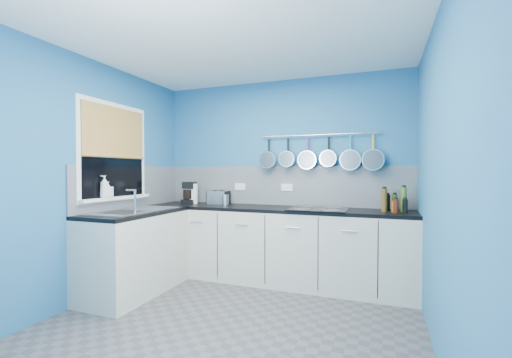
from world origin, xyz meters
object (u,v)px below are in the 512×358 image
Objects in this scene: paper_towel at (193,194)px; hob at (319,209)px; soap_bottle_a at (105,187)px; canister at (225,200)px; coffee_maker at (189,193)px; soap_bottle_b at (108,190)px; toaster at (218,197)px.

hob is (1.71, -0.12, -0.13)m from paper_towel.
soap_bottle_a is 1.82× the size of canister.
canister is at bearing -10.12° from coffee_maker.
coffee_maker is at bearing 177.15° from hob.
canister is (0.53, 0.03, -0.08)m from coffee_maker.
soap_bottle_b reaches higher than paper_towel.
paper_towel is 0.41× the size of hob.
hob is at bearing -3.89° from paper_towel.
soap_bottle_a reaches higher than soap_bottle_b.
coffee_maker is 0.54m from canister.
hob is at bearing -15.93° from coffee_maker.
hob is (1.36, -0.17, -0.08)m from toaster.
soap_bottle_a reaches higher than toaster.
coffee_maker is at bearing -177.04° from canister.
toaster is 0.14m from canister.
soap_bottle_b reaches higher than hob.
soap_bottle_a is 1.23m from paper_towel.
hob is (2.09, 1.00, -0.23)m from soap_bottle_b.
soap_bottle_b is at bearing -127.46° from canister.
soap_bottle_a is 0.88× the size of toaster.
hob is (1.77, -0.09, -0.14)m from coffee_maker.
toaster is at bearing 59.35° from soap_bottle_a.
canister reaches higher than hob.
paper_towel is at bearing -171.89° from toaster.
canister is at bearing -0.10° from paper_towel.
coffee_maker is 0.45× the size of hob.
coffee_maker is (-0.06, -0.03, 0.01)m from paper_towel.
soap_bottle_a is at bearing -107.98° from paper_towel.
paper_towel is 1.72m from hob.
soap_bottle_b is at bearing -108.69° from paper_towel.
soap_bottle_a is 1.39× the size of soap_bottle_b.
soap_bottle_a reaches higher than canister.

